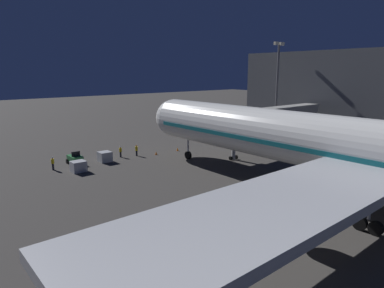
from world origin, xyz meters
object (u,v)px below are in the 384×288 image
at_px(jet_bridge, 267,116).
at_px(baggage_tug_lead, 75,159).
at_px(traffic_cone_nose_port, 178,149).
at_px(baggage_container_far_row, 78,166).
at_px(ground_crew_by_belt_loader, 53,163).
at_px(ground_crew_near_nose_gear, 120,151).
at_px(traffic_cone_nose_starboard, 156,153).
at_px(apron_floodlight_mast, 277,83).
at_px(baggage_container_mid_row, 105,157).
at_px(ground_crew_marshaller_fwd, 137,150).

xyz_separation_m(jet_bridge, baggage_tug_lead, (27.27, -13.05, -5.26)).
relative_size(baggage_tug_lead, traffic_cone_nose_port, 4.85).
height_order(baggage_container_far_row, ground_crew_by_belt_loader, ground_crew_by_belt_loader).
relative_size(ground_crew_near_nose_gear, traffic_cone_nose_starboard, 3.19).
bearing_deg(ground_crew_by_belt_loader, apron_floodlight_mast, 174.11).
distance_m(baggage_container_mid_row, baggage_container_far_row, 5.71).
bearing_deg(baggage_container_far_row, jet_bridge, 162.51).
distance_m(baggage_container_mid_row, traffic_cone_nose_starboard, 8.47).
relative_size(traffic_cone_nose_port, traffic_cone_nose_starboard, 1.00).
distance_m(ground_crew_near_nose_gear, traffic_cone_nose_port, 9.89).
height_order(baggage_container_mid_row, ground_crew_by_belt_loader, ground_crew_by_belt_loader).
xyz_separation_m(ground_crew_by_belt_loader, traffic_cone_nose_port, (-20.20, 1.78, -0.73)).
bearing_deg(ground_crew_marshaller_fwd, baggage_container_mid_row, 0.94).
bearing_deg(baggage_tug_lead, ground_crew_marshaller_fwd, 171.40).
height_order(ground_crew_by_belt_loader, traffic_cone_nose_starboard, ground_crew_by_belt_loader).
relative_size(ground_crew_near_nose_gear, traffic_cone_nose_port, 3.19).
bearing_deg(traffic_cone_nose_port, traffic_cone_nose_starboard, 0.00).
height_order(apron_floodlight_mast, traffic_cone_nose_starboard, apron_floodlight_mast).
relative_size(apron_floodlight_mast, baggage_container_far_row, 10.31).
relative_size(baggage_container_far_row, traffic_cone_nose_starboard, 3.33).
xyz_separation_m(apron_floodlight_mast, ground_crew_near_nose_gear, (32.90, -4.96, -9.94)).
relative_size(apron_floodlight_mast, ground_crew_by_belt_loader, 10.37).
relative_size(jet_bridge, baggage_container_far_row, 13.13).
xyz_separation_m(baggage_tug_lead, ground_crew_near_nose_gear, (-7.08, 0.56, 0.18)).
height_order(baggage_tug_lead, traffic_cone_nose_port, baggage_tug_lead).
distance_m(baggage_container_mid_row, ground_crew_near_nose_gear, 3.30).
bearing_deg(jet_bridge, ground_crew_marshaller_fwd, -33.12).
height_order(jet_bridge, traffic_cone_nose_starboard, jet_bridge).
height_order(jet_bridge, apron_floodlight_mast, apron_floodlight_mast).
relative_size(jet_bridge, traffic_cone_nose_port, 43.74).
bearing_deg(ground_crew_marshaller_fwd, traffic_cone_nose_starboard, 154.00).
relative_size(apron_floodlight_mast, ground_crew_marshaller_fwd, 10.55).
bearing_deg(jet_bridge, ground_crew_by_belt_loader, -21.32).
xyz_separation_m(apron_floodlight_mast, baggage_tug_lead, (39.98, -5.52, -10.12)).
bearing_deg(traffic_cone_nose_starboard, ground_crew_near_nose_gear, -23.36).
relative_size(baggage_tug_lead, baggage_container_far_row, 1.46).
relative_size(jet_bridge, baggage_tug_lead, 9.02).
xyz_separation_m(baggage_tug_lead, ground_crew_by_belt_loader, (3.52, 1.03, 0.22)).
bearing_deg(jet_bridge, traffic_cone_nose_port, -44.05).
height_order(apron_floodlight_mast, traffic_cone_nose_port, apron_floodlight_mast).
bearing_deg(jet_bridge, apron_floodlight_mast, -149.37).
bearing_deg(traffic_cone_nose_starboard, baggage_container_mid_row, -8.74).
height_order(jet_bridge, ground_crew_near_nose_gear, jet_bridge).
bearing_deg(traffic_cone_nose_port, baggage_container_far_row, 4.11).
distance_m(baggage_tug_lead, ground_crew_by_belt_loader, 3.67).
distance_m(ground_crew_by_belt_loader, ground_crew_marshaller_fwd, 12.98).
distance_m(baggage_tug_lead, ground_crew_near_nose_gear, 7.10).
bearing_deg(traffic_cone_nose_starboard, apron_floodlight_mast, 174.40).
xyz_separation_m(ground_crew_marshaller_fwd, traffic_cone_nose_port, (-7.22, 1.38, -0.71)).
height_order(baggage_container_far_row, traffic_cone_nose_starboard, baggage_container_far_row).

